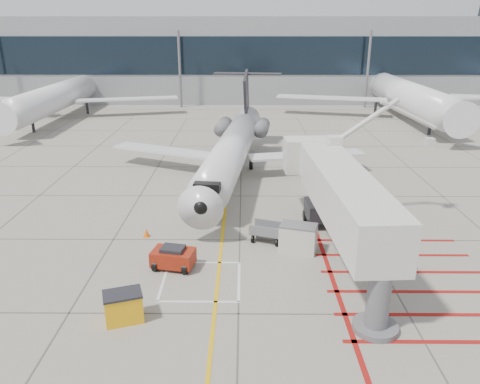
{
  "coord_description": "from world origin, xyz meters",
  "views": [
    {
      "loc": [
        0.23,
        -22.72,
        12.83
      ],
      "look_at": [
        0.0,
        6.0,
        2.5
      ],
      "focal_mm": 35.0,
      "sensor_mm": 36.0,
      "label": 1
    }
  ],
  "objects_px": {
    "regional_jet": "(227,140)",
    "jet_bridge": "(346,207)",
    "pushback_tug": "(173,257)",
    "spill_bin": "(123,307)"
  },
  "relations": [
    {
      "from": "regional_jet",
      "to": "pushback_tug",
      "type": "distance_m",
      "value": 14.42
    },
    {
      "from": "regional_jet",
      "to": "pushback_tug",
      "type": "relative_size",
      "value": 13.39
    },
    {
      "from": "spill_bin",
      "to": "jet_bridge",
      "type": "bearing_deg",
      "value": 7.26
    },
    {
      "from": "pushback_tug",
      "to": "spill_bin",
      "type": "xyz_separation_m",
      "value": [
        -1.56,
        -4.96,
        0.05
      ]
    },
    {
      "from": "jet_bridge",
      "to": "pushback_tug",
      "type": "xyz_separation_m",
      "value": [
        -9.45,
        -0.4,
        -2.84
      ]
    },
    {
      "from": "pushback_tug",
      "to": "spill_bin",
      "type": "bearing_deg",
      "value": -96.17
    },
    {
      "from": "jet_bridge",
      "to": "spill_bin",
      "type": "bearing_deg",
      "value": -157.17
    },
    {
      "from": "regional_jet",
      "to": "jet_bridge",
      "type": "relative_size",
      "value": 1.75
    },
    {
      "from": "regional_jet",
      "to": "spill_bin",
      "type": "bearing_deg",
      "value": -95.95
    },
    {
      "from": "regional_jet",
      "to": "spill_bin",
      "type": "distance_m",
      "value": 19.48
    }
  ]
}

